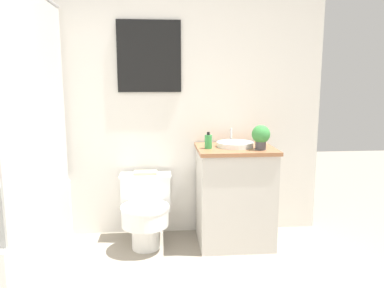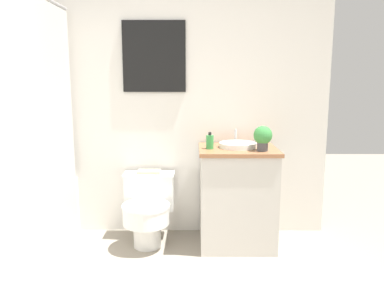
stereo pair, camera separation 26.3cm
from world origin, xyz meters
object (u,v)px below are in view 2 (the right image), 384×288
(toilet, at_px, (148,208))
(soap_bottle, at_px, (210,142))
(potted_plant, at_px, (263,137))
(book_on_tank, at_px, (149,172))
(sink, at_px, (238,145))

(toilet, height_order, soap_bottle, soap_bottle)
(potted_plant, height_order, book_on_tank, potted_plant)
(toilet, height_order, book_on_tank, book_on_tank)
(potted_plant, bearing_deg, soap_bottle, 168.59)
(sink, bearing_deg, toilet, -178.93)
(toilet, xyz_separation_m, book_on_tank, (0.00, 0.13, 0.28))
(potted_plant, bearing_deg, toilet, 171.70)
(potted_plant, distance_m, book_on_tank, 1.03)
(toilet, distance_m, book_on_tank, 0.31)
(book_on_tank, bearing_deg, potted_plant, -16.11)
(sink, xyz_separation_m, potted_plant, (0.18, -0.15, 0.09))
(soap_bottle, relative_size, potted_plant, 0.69)
(toilet, relative_size, book_on_tank, 2.94)
(sink, height_order, book_on_tank, sink)
(soap_bottle, bearing_deg, sink, 15.98)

